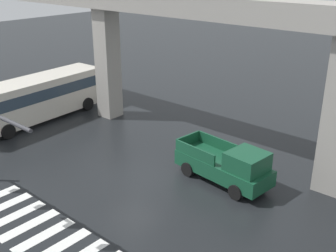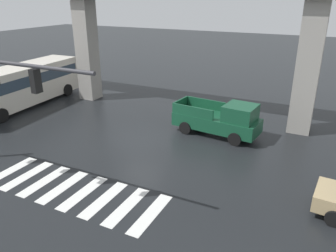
% 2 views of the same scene
% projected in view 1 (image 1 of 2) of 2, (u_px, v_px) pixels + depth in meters
% --- Properties ---
extents(ground_plane, '(120.00, 120.00, 0.00)m').
position_uv_depth(ground_plane, '(133.00, 179.00, 21.45)').
color(ground_plane, black).
extents(crosswalk_stripes, '(8.25, 2.80, 0.01)m').
position_uv_depth(crosswalk_stripes, '(36.00, 230.00, 17.42)').
color(crosswalk_stripes, silver).
rests_on(crosswalk_stripes, ground).
extents(elevated_overpass, '(52.06, 2.07, 8.82)m').
position_uv_depth(elevated_overpass, '(202.00, 20.00, 22.64)').
color(elevated_overpass, '#9E9991').
rests_on(elevated_overpass, ground).
extents(pickup_truck, '(5.28, 2.50, 2.08)m').
position_uv_depth(pickup_truck, '(228.00, 165.00, 20.77)').
color(pickup_truck, '#14472D').
rests_on(pickup_truck, ground).
extents(city_bus, '(3.28, 10.94, 2.99)m').
position_uv_depth(city_bus, '(33.00, 97.00, 28.61)').
color(city_bus, beige).
rests_on(city_bus, ground).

